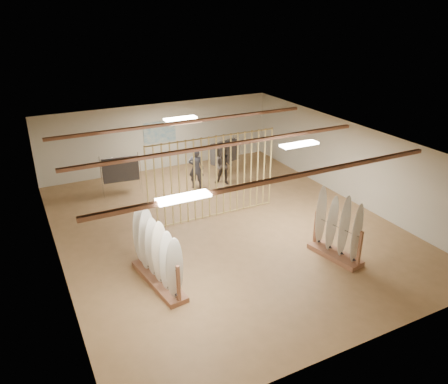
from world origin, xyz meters
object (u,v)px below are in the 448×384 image
rack_right (337,237)px  clothing_rack_b (225,152)px  shopper_a (196,166)px  shopper_b (224,163)px  rack_left (157,262)px  clothing_rack_a (121,169)px

rack_right → clothing_rack_b: bearing=78.2°
clothing_rack_b → shopper_a: bearing=-171.5°
shopper_b → clothing_rack_b: bearing=101.5°
rack_right → shopper_a: rack_right is taller
rack_left → shopper_b: size_ratio=1.35×
rack_left → clothing_rack_b: 7.88m
rack_right → clothing_rack_b: size_ratio=1.27×
rack_right → clothing_rack_a: size_ratio=1.27×
clothing_rack_b → shopper_a: (-1.62, -0.79, -0.07)m
shopper_a → clothing_rack_a: bearing=16.5°
rack_right → clothing_rack_b: rack_right is taller
shopper_b → shopper_a: bearing=-146.1°
rack_right → clothing_rack_a: 8.22m
shopper_a → shopper_b: size_ratio=1.05×
rack_left → shopper_a: size_ratio=1.28×
rack_left → shopper_a: bearing=49.8°
clothing_rack_b → shopper_a: 1.81m
clothing_rack_b → rack_left: bearing=-146.9°
rack_left → rack_right: (4.86, -1.05, 0.02)m
clothing_rack_a → clothing_rack_b: 4.34m
rack_left → rack_right: 4.97m
shopper_a → shopper_b: bearing=-155.8°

